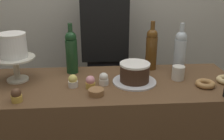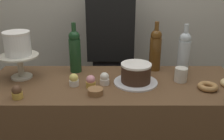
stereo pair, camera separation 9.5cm
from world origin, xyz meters
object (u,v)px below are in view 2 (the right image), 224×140
(cupcake_vanilla, at_px, (103,79))
(chocolate_round_cake, at_px, (135,73))
(wine_bottle_amber, at_px, (154,49))
(barista_figure, at_px, (109,59))
(wine_bottle_green, at_px, (74,51))
(white_layer_cake, at_px, (16,44))
(donut_maple, at_px, (207,86))
(cake_stand_pedestal, at_px, (19,63))
(cupcake_lemon, at_px, (73,80))
(coffee_cup_ceramic, at_px, (180,74))
(cupcake_strawberry, at_px, (90,82))
(cookie_stack, at_px, (94,92))
(wine_bottle_clear, at_px, (183,53))
(cupcake_chocolate, at_px, (16,92))

(cupcake_vanilla, bearing_deg, chocolate_round_cake, 5.79)
(wine_bottle_amber, xyz_separation_m, barista_figure, (-0.30, 0.36, -0.19))
(wine_bottle_green, bearing_deg, white_layer_cake, -161.56)
(wine_bottle_amber, distance_m, donut_maple, 0.42)
(cake_stand_pedestal, height_order, cupcake_vanilla, cake_stand_pedestal)
(cupcake_vanilla, bearing_deg, barista_figure, 86.85)
(wine_bottle_amber, height_order, barista_figure, barista_figure)
(white_layer_cake, distance_m, cupcake_vanilla, 0.56)
(cupcake_lemon, height_order, coffee_cup_ceramic, coffee_cup_ceramic)
(cupcake_lemon, xyz_separation_m, cupcake_strawberry, (0.10, -0.03, 0.00))
(cake_stand_pedestal, bearing_deg, cupcake_lemon, -18.74)
(wine_bottle_green, height_order, cookie_stack, wine_bottle_green)
(cake_stand_pedestal, xyz_separation_m, white_layer_cake, (0.00, 0.00, 0.12))
(cupcake_strawberry, height_order, barista_figure, barista_figure)
(cupcake_strawberry, xyz_separation_m, donut_maple, (0.66, -0.03, -0.02))
(donut_maple, bearing_deg, cupcake_lemon, 176.15)
(wine_bottle_clear, height_order, cupcake_vanilla, wine_bottle_clear)
(wine_bottle_green, relative_size, donut_maple, 2.91)
(cupcake_strawberry, relative_size, barista_figure, 0.05)
(wine_bottle_amber, distance_m, cookie_stack, 0.54)
(cupcake_lemon, height_order, donut_maple, cupcake_lemon)
(white_layer_cake, xyz_separation_m, coffee_cup_ceramic, (0.98, -0.05, -0.18))
(cake_stand_pedestal, bearing_deg, cookie_stack, -26.00)
(wine_bottle_clear, xyz_separation_m, cupcake_strawberry, (-0.57, -0.20, -0.11))
(cupcake_vanilla, height_order, donut_maple, cupcake_vanilla)
(wine_bottle_green, xyz_separation_m, wine_bottle_clear, (0.69, -0.05, 0.00))
(white_layer_cake, xyz_separation_m, cupcake_chocolate, (0.07, -0.28, -0.19))
(cake_stand_pedestal, height_order, wine_bottle_green, wine_bottle_green)
(coffee_cup_ceramic, distance_m, barista_figure, 0.70)
(coffee_cup_ceramic, bearing_deg, cupcake_vanilla, -174.30)
(wine_bottle_green, height_order, wine_bottle_amber, same)
(chocolate_round_cake, relative_size, coffee_cup_ceramic, 2.10)
(wine_bottle_green, xyz_separation_m, coffee_cup_ceramic, (0.65, -0.16, -0.10))
(white_layer_cake, bearing_deg, chocolate_round_cake, -6.61)
(chocolate_round_cake, distance_m, donut_maple, 0.41)
(cake_stand_pedestal, height_order, cupcake_lemon, cake_stand_pedestal)
(cupcake_strawberry, relative_size, coffee_cup_ceramic, 0.87)
(cupcake_lemon, relative_size, coffee_cup_ceramic, 0.87)
(cupcake_vanilla, bearing_deg, cupcake_chocolate, -158.74)
(cake_stand_pedestal, height_order, cookie_stack, cake_stand_pedestal)
(chocolate_round_cake, bearing_deg, wine_bottle_clear, 24.14)
(wine_bottle_amber, relative_size, cupcake_lemon, 4.38)
(wine_bottle_clear, xyz_separation_m, barista_figure, (-0.46, 0.44, -0.19))
(cookie_stack, bearing_deg, cupcake_chocolate, -173.69)
(wine_bottle_clear, xyz_separation_m, cupcake_lemon, (-0.67, -0.17, -0.11))
(cake_stand_pedestal, bearing_deg, wine_bottle_green, 18.44)
(white_layer_cake, height_order, chocolate_round_cake, white_layer_cake)
(white_layer_cake, height_order, cupcake_chocolate, white_layer_cake)
(white_layer_cake, bearing_deg, coffee_cup_ceramic, -3.20)
(cake_stand_pedestal, distance_m, wine_bottle_clear, 1.02)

